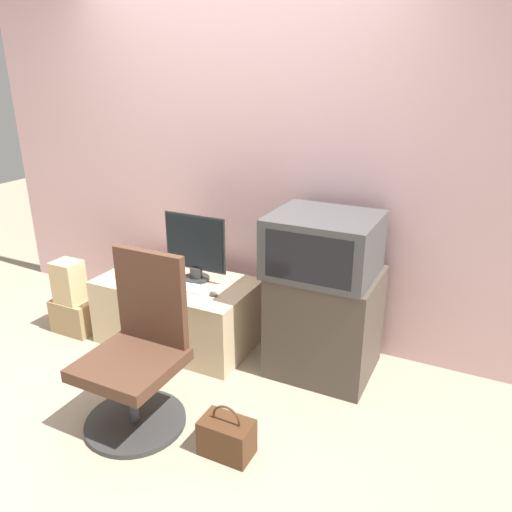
# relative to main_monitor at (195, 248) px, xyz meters

# --- Properties ---
(ground_plane) EXTENTS (12.00, 12.00, 0.00)m
(ground_plane) POSITION_rel_main_monitor_xyz_m (0.11, -0.91, -0.72)
(ground_plane) COLOR tan
(wall_back) EXTENTS (4.40, 0.05, 2.60)m
(wall_back) POSITION_rel_main_monitor_xyz_m (0.11, 0.42, 0.58)
(wall_back) COLOR beige
(wall_back) RESTS_ON ground_plane
(desk) EXTENTS (1.11, 0.62, 0.48)m
(desk) POSITION_rel_main_monitor_xyz_m (-0.12, -0.08, -0.48)
(desk) COLOR #CCB289
(desk) RESTS_ON ground_plane
(side_stand) EXTENTS (0.64, 0.57, 0.70)m
(side_stand) POSITION_rel_main_monitor_xyz_m (0.95, 0.05, -0.37)
(side_stand) COLOR #4C4238
(side_stand) RESTS_ON ground_plane
(main_monitor) EXTENTS (0.47, 0.19, 0.48)m
(main_monitor) POSITION_rel_main_monitor_xyz_m (0.00, 0.00, 0.00)
(main_monitor) COLOR #2D2D2D
(main_monitor) RESTS_ON desk
(keyboard) EXTENTS (0.33, 0.13, 0.01)m
(keyboard) POSITION_rel_main_monitor_xyz_m (0.01, -0.16, -0.23)
(keyboard) COLOR white
(keyboard) RESTS_ON desk
(mouse) EXTENTS (0.06, 0.03, 0.03)m
(mouse) POSITION_rel_main_monitor_xyz_m (0.25, -0.18, -0.22)
(mouse) COLOR #4C4C51
(mouse) RESTS_ON desk
(crt_tv) EXTENTS (0.64, 0.56, 0.37)m
(crt_tv) POSITION_rel_main_monitor_xyz_m (0.92, 0.02, 0.17)
(crt_tv) COLOR #474747
(crt_tv) RESTS_ON side_stand
(office_chair) EXTENTS (0.57, 0.57, 0.97)m
(office_chair) POSITION_rel_main_monitor_xyz_m (0.19, -0.90, -0.33)
(office_chair) COLOR #333333
(office_chair) RESTS_ON ground_plane
(cardboard_box_lower) EXTENTS (0.32, 0.19, 0.26)m
(cardboard_box_lower) POSITION_rel_main_monitor_xyz_m (-0.91, -0.33, -0.59)
(cardboard_box_lower) COLOR #A3845B
(cardboard_box_lower) RESTS_ON ground_plane
(cardboard_box_upper) EXTENTS (0.20, 0.17, 0.32)m
(cardboard_box_upper) POSITION_rel_main_monitor_xyz_m (-0.91, -0.33, -0.30)
(cardboard_box_upper) COLOR #D1B27F
(cardboard_box_upper) RESTS_ON cardboard_box_lower
(handbag) EXTENTS (0.27, 0.17, 0.30)m
(handbag) POSITION_rel_main_monitor_xyz_m (0.76, -0.93, -0.61)
(handbag) COLOR #4C2D19
(handbag) RESTS_ON ground_plane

